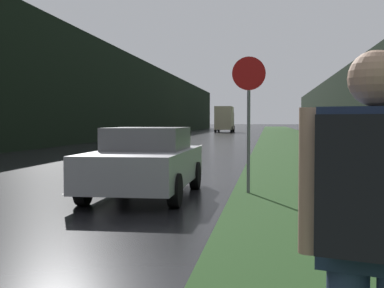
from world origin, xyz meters
TOP-DOWN VIEW (x-y plane):
  - grass_verge at (6.49, 40.00)m, footprint 6.00×240.00m
  - lane_stripe_c at (0.00, 13.64)m, footprint 0.12×3.00m
  - lane_stripe_d at (0.00, 20.64)m, footprint 0.12×3.00m
  - lane_stripe_e at (0.00, 27.64)m, footprint 0.12×3.00m
  - lane_stripe_f at (0.00, 34.64)m, footprint 0.12×3.00m
  - treeline_far_side at (-9.49, 50.00)m, footprint 2.00×140.00m
  - treeline_near_side at (12.49, 50.00)m, footprint 2.00×140.00m
  - stop_sign at (3.84, 12.83)m, footprint 0.71×0.07m
  - hitchhiker_with_backpack at (4.66, 3.66)m, footprint 0.61×0.53m
  - car_passing_near at (1.75, 12.21)m, footprint 1.91×4.38m
  - delivery_truck at (-1.75, 76.72)m, footprint 2.47×7.32m

SIDE VIEW (x-z plane):
  - lane_stripe_c at x=0.00m, z-range 0.00..0.01m
  - lane_stripe_d at x=0.00m, z-range 0.00..0.01m
  - lane_stripe_e at x=0.00m, z-range 0.00..0.01m
  - lane_stripe_f at x=0.00m, z-range 0.00..0.01m
  - grass_verge at x=6.49m, z-range 0.00..0.02m
  - car_passing_near at x=1.75m, z-range 0.01..1.42m
  - hitchhiker_with_backpack at x=4.66m, z-range 0.13..1.97m
  - stop_sign at x=3.84m, z-range 0.35..3.26m
  - delivery_truck at x=-1.75m, z-range 0.09..3.69m
  - treeline_near_side at x=12.49m, z-range 0.00..6.74m
  - treeline_far_side at x=-9.49m, z-range 0.00..7.87m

